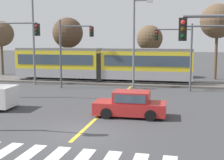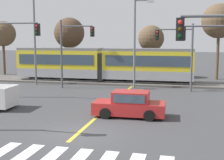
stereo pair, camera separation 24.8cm
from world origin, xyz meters
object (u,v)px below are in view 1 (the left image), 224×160
(sedan_crossing, at_px, (130,105))
(bare_tree_far_west, at_px, (1,34))
(traffic_light_far_right, at_px, (178,47))
(bare_tree_west, at_px, (68,33))
(street_lamp_west, at_px, (35,30))
(bare_tree_far_east, at_px, (217,21))
(traffic_light_mid_right, at_px, (223,49))
(street_lamp_centre, at_px, (135,38))
(traffic_light_far_left, at_px, (71,45))
(bare_tree_east, at_px, (150,39))
(light_rail_tram, at_px, (102,63))
(traffic_light_mid_left, at_px, (6,45))

(sedan_crossing, relative_size, bare_tree_far_west, 0.62)
(traffic_light_far_right, xyz_separation_m, bare_tree_west, (-13.14, 7.93, 1.43))
(street_lamp_west, xyz_separation_m, bare_tree_far_east, (17.99, 8.25, 1.07))
(traffic_light_mid_right, bearing_deg, street_lamp_centre, 133.97)
(traffic_light_far_left, xyz_separation_m, street_lamp_centre, (5.70, 1.50, 0.57))
(traffic_light_far_left, distance_m, bare_tree_east, 11.74)
(sedan_crossing, xyz_separation_m, bare_tree_east, (-0.86, 19.26, 3.90))
(bare_tree_west, bearing_deg, traffic_light_mid_right, -41.44)
(bare_tree_west, bearing_deg, bare_tree_east, 8.04)
(street_lamp_west, relative_size, bare_tree_east, 1.58)
(traffic_light_mid_right, height_order, street_lamp_west, street_lamp_west)
(bare_tree_far_west, distance_m, bare_tree_east, 18.75)
(street_lamp_centre, xyz_separation_m, bare_tree_far_west, (-18.26, 7.26, 0.56))
(traffic_light_far_left, distance_m, bare_tree_far_east, 16.99)
(bare_tree_west, height_order, bare_tree_east, bare_tree_west)
(traffic_light_far_right, relative_size, traffic_light_far_left, 0.93)
(light_rail_tram, height_order, bare_tree_far_east, bare_tree_far_east)
(traffic_light_mid_right, relative_size, street_lamp_west, 0.61)
(traffic_light_mid_left, xyz_separation_m, street_lamp_centre, (8.79, 7.18, 0.54))
(sedan_crossing, distance_m, street_lamp_west, 16.39)
(sedan_crossing, height_order, traffic_light_mid_right, traffic_light_mid_right)
(traffic_light_far_right, xyz_separation_m, traffic_light_mid_right, (2.90, -6.23, 0.09))
(traffic_light_mid_left, distance_m, bare_tree_far_east, 22.95)
(traffic_light_mid_right, relative_size, street_lamp_centre, 0.73)
(traffic_light_far_left, relative_size, bare_tree_far_west, 0.92)
(traffic_light_mid_right, height_order, street_lamp_centre, street_lamp_centre)
(sedan_crossing, height_order, bare_tree_far_east, bare_tree_far_east)
(traffic_light_mid_left, relative_size, bare_tree_west, 0.85)
(street_lamp_west, distance_m, bare_tree_east, 13.47)
(sedan_crossing, distance_m, street_lamp_centre, 11.54)
(traffic_light_far_right, distance_m, bare_tree_west, 15.41)
(light_rail_tram, xyz_separation_m, traffic_light_mid_left, (-4.83, -10.09, 2.04))
(traffic_light_mid_left, height_order, bare_tree_east, bare_tree_east)
(sedan_crossing, bearing_deg, traffic_light_far_left, 127.07)
(traffic_light_far_right, xyz_separation_m, bare_tree_far_east, (4.06, 9.13, 2.66))
(sedan_crossing, bearing_deg, bare_tree_far_east, 70.80)
(light_rail_tram, xyz_separation_m, traffic_light_far_left, (-1.74, -4.41, 2.00))
(traffic_light_mid_right, xyz_separation_m, traffic_light_mid_left, (-15.59, -0.14, 0.17))
(bare_tree_west, xyz_separation_m, bare_tree_far_east, (17.20, 1.20, 1.24))
(street_lamp_centre, bearing_deg, street_lamp_west, 179.61)
(sedan_crossing, relative_size, bare_tree_west, 0.60)
(sedan_crossing, relative_size, traffic_light_mid_left, 0.70)
(bare_tree_east, bearing_deg, light_rail_tram, -128.28)
(bare_tree_east, bearing_deg, bare_tree_far_east, -1.32)
(traffic_light_far_left, xyz_separation_m, street_lamp_west, (-4.34, 1.57, 1.37))
(traffic_light_far_right, bearing_deg, street_lamp_west, 176.39)
(street_lamp_west, xyz_separation_m, bare_tree_far_west, (-8.22, 7.19, -0.24))
(street_lamp_centre, xyz_separation_m, bare_tree_east, (0.44, 8.49, -0.03))
(bare_tree_far_east, bearing_deg, traffic_light_mid_right, -94.32)
(sedan_crossing, relative_size, traffic_light_mid_right, 0.71)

